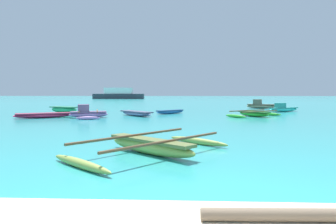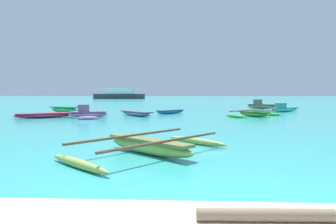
{
  "view_description": "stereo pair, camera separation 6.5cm",
  "coord_description": "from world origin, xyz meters",
  "px_view_note": "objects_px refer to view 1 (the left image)",
  "views": [
    {
      "loc": [
        -0.42,
        -3.15,
        1.66
      ],
      "look_at": [
        -1.37,
        17.82,
        0.25
      ],
      "focal_mm": 32.0,
      "sensor_mm": 36.0,
      "label": 1
    },
    {
      "loc": [
        -0.36,
        -3.14,
        1.66
      ],
      "look_at": [
        -1.37,
        17.82,
        0.25
      ],
      "focal_mm": 32.0,
      "sensor_mm": 36.0,
      "label": 2
    }
  ],
  "objects_px": {
    "moored_boat_3": "(44,115)",
    "moored_boat_1": "(136,113)",
    "moored_boat_0": "(64,109)",
    "moored_boat_8": "(170,112)",
    "moored_boat_7": "(283,109)",
    "moored_boat_6": "(88,113)",
    "moored_boat_4": "(150,146)",
    "moored_boat_5": "(254,114)",
    "driftwood_0": "(269,215)",
    "distant_ferry": "(119,94)",
    "moored_boat_2": "(260,105)"
  },
  "relations": [
    {
      "from": "moored_boat_3",
      "to": "moored_boat_1",
      "type": "bearing_deg",
      "value": -9.11
    },
    {
      "from": "moored_boat_0",
      "to": "moored_boat_8",
      "type": "relative_size",
      "value": 1.21
    },
    {
      "from": "moored_boat_0",
      "to": "moored_boat_7",
      "type": "relative_size",
      "value": 0.89
    },
    {
      "from": "moored_boat_6",
      "to": "moored_boat_8",
      "type": "bearing_deg",
      "value": 19.86
    },
    {
      "from": "moored_boat_4",
      "to": "moored_boat_5",
      "type": "bearing_deg",
      "value": 106.37
    },
    {
      "from": "moored_boat_3",
      "to": "driftwood_0",
      "type": "bearing_deg",
      "value": -84.02
    },
    {
      "from": "moored_boat_8",
      "to": "moored_boat_4",
      "type": "bearing_deg",
      "value": -132.32
    },
    {
      "from": "distant_ferry",
      "to": "moored_boat_7",
      "type": "bearing_deg",
      "value": -63.03
    },
    {
      "from": "moored_boat_2",
      "to": "moored_boat_3",
      "type": "xyz_separation_m",
      "value": [
        -16.8,
        -11.88,
        -0.14
      ]
    },
    {
      "from": "moored_boat_4",
      "to": "moored_boat_6",
      "type": "bearing_deg",
      "value": 156.08
    },
    {
      "from": "moored_boat_0",
      "to": "moored_boat_4",
      "type": "relative_size",
      "value": 0.57
    },
    {
      "from": "moored_boat_2",
      "to": "moored_boat_4",
      "type": "distance_m",
      "value": 24.38
    },
    {
      "from": "moored_boat_5",
      "to": "moored_boat_6",
      "type": "distance_m",
      "value": 11.03
    },
    {
      "from": "moored_boat_0",
      "to": "moored_boat_2",
      "type": "relative_size",
      "value": 0.92
    },
    {
      "from": "moored_boat_2",
      "to": "moored_boat_4",
      "type": "xyz_separation_m",
      "value": [
        -8.82,
        -22.73,
        -0.11
      ]
    },
    {
      "from": "moored_boat_1",
      "to": "moored_boat_2",
      "type": "xyz_separation_m",
      "value": [
        11.1,
        10.04,
        0.13
      ]
    },
    {
      "from": "moored_boat_3",
      "to": "moored_boat_7",
      "type": "xyz_separation_m",
      "value": [
        17.33,
        6.66,
        0.09
      ]
    },
    {
      "from": "moored_boat_2",
      "to": "distant_ferry",
      "type": "distance_m",
      "value": 47.52
    },
    {
      "from": "moored_boat_2",
      "to": "moored_boat_1",
      "type": "bearing_deg",
      "value": -115.32
    },
    {
      "from": "driftwood_0",
      "to": "moored_boat_2",
      "type": "bearing_deg",
      "value": 75.67
    },
    {
      "from": "driftwood_0",
      "to": "moored_boat_0",
      "type": "bearing_deg",
      "value": 117.63
    },
    {
      "from": "moored_boat_2",
      "to": "moored_boat_8",
      "type": "distance_m",
      "value": 11.87
    },
    {
      "from": "moored_boat_1",
      "to": "moored_boat_6",
      "type": "bearing_deg",
      "value": -104.53
    },
    {
      "from": "moored_boat_3",
      "to": "moored_boat_7",
      "type": "height_order",
      "value": "moored_boat_7"
    },
    {
      "from": "moored_boat_3",
      "to": "moored_boat_6",
      "type": "relative_size",
      "value": 1.09
    },
    {
      "from": "moored_boat_5",
      "to": "moored_boat_7",
      "type": "bearing_deg",
      "value": 108.75
    },
    {
      "from": "moored_boat_0",
      "to": "moored_boat_4",
      "type": "distance_m",
      "value": 17.73
    },
    {
      "from": "moored_boat_5",
      "to": "moored_boat_6",
      "type": "xyz_separation_m",
      "value": [
        -10.93,
        -1.48,
        0.1
      ]
    },
    {
      "from": "driftwood_0",
      "to": "moored_boat_1",
      "type": "bearing_deg",
      "value": 103.77
    },
    {
      "from": "moored_boat_0",
      "to": "moored_boat_6",
      "type": "distance_m",
      "value": 5.58
    },
    {
      "from": "moored_boat_7",
      "to": "driftwood_0",
      "type": "relative_size",
      "value": 1.86
    },
    {
      "from": "distant_ferry",
      "to": "moored_boat_2",
      "type": "bearing_deg",
      "value": -60.75
    },
    {
      "from": "moored_boat_2",
      "to": "driftwood_0",
      "type": "height_order",
      "value": "moored_boat_2"
    },
    {
      "from": "moored_boat_1",
      "to": "driftwood_0",
      "type": "distance_m",
      "value": 17.56
    },
    {
      "from": "moored_boat_3",
      "to": "moored_boat_4",
      "type": "relative_size",
      "value": 0.75
    },
    {
      "from": "moored_boat_1",
      "to": "moored_boat_8",
      "type": "xyz_separation_m",
      "value": [
        2.26,
        2.12,
        -0.02
      ]
    },
    {
      "from": "moored_boat_5",
      "to": "moored_boat_8",
      "type": "distance_m",
      "value": 6.19
    },
    {
      "from": "moored_boat_1",
      "to": "moored_boat_6",
      "type": "xyz_separation_m",
      "value": [
        -2.9,
        -1.62,
        0.1
      ]
    },
    {
      "from": "moored_boat_2",
      "to": "moored_boat_6",
      "type": "relative_size",
      "value": 0.9
    },
    {
      "from": "moored_boat_1",
      "to": "moored_boat_4",
      "type": "height_order",
      "value": "moored_boat_4"
    },
    {
      "from": "moored_boat_2",
      "to": "moored_boat_5",
      "type": "height_order",
      "value": "moored_boat_2"
    },
    {
      "from": "moored_boat_0",
      "to": "moored_boat_5",
      "type": "xyz_separation_m",
      "value": [
        14.27,
        -3.0,
        -0.08
      ]
    },
    {
      "from": "moored_boat_0",
      "to": "moored_boat_1",
      "type": "height_order",
      "value": "moored_boat_0"
    },
    {
      "from": "moored_boat_1",
      "to": "moored_boat_3",
      "type": "distance_m",
      "value": 5.98
    },
    {
      "from": "moored_boat_5",
      "to": "moored_boat_6",
      "type": "height_order",
      "value": "moored_boat_6"
    },
    {
      "from": "moored_boat_1",
      "to": "moored_boat_4",
      "type": "bearing_deg",
      "value": -33.41
    },
    {
      "from": "moored_boat_0",
      "to": "moored_boat_7",
      "type": "distance_m",
      "value": 17.99
    },
    {
      "from": "moored_boat_3",
      "to": "moored_boat_7",
      "type": "relative_size",
      "value": 1.17
    },
    {
      "from": "moored_boat_2",
      "to": "moored_boat_3",
      "type": "relative_size",
      "value": 0.83
    },
    {
      "from": "driftwood_0",
      "to": "moored_boat_5",
      "type": "bearing_deg",
      "value": 77.19
    }
  ]
}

